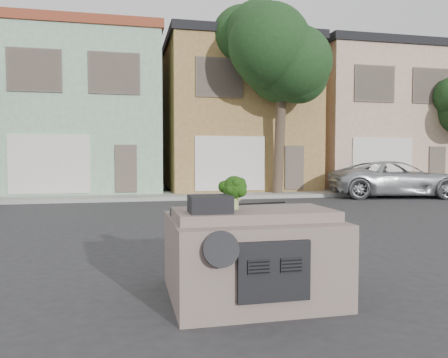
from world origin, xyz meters
name	(u,v)px	position (x,y,z in m)	size (l,w,h in m)	color
ground_plane	(207,247)	(0.00, 0.00, 0.00)	(120.00, 120.00, 0.00)	#303033
sidewalk	(163,196)	(0.00, 10.50, 0.07)	(40.00, 3.00, 0.15)	gray
townhouse_mint	(85,116)	(-3.50, 14.50, 3.77)	(7.20, 8.20, 7.55)	#8DB495
townhouse_tan	(232,119)	(4.00, 14.50, 3.77)	(7.20, 8.20, 7.55)	#9B7843
townhouse_beige	(359,121)	(11.50, 14.50, 3.77)	(7.20, 8.20, 7.55)	tan
silver_pickup	(396,197)	(9.88, 8.51, 0.00)	(2.58, 5.60, 1.56)	#ACAFB2
tree_near	(280,99)	(5.00, 9.80, 4.25)	(4.40, 4.00, 8.50)	#1A3918
car_dashboard	(250,252)	(0.00, -3.00, 0.56)	(2.00, 1.80, 1.12)	#75635B
instrument_hump	(210,204)	(-0.58, -3.35, 1.22)	(0.48, 0.38, 0.20)	black
wiper_arm	(262,203)	(0.28, -2.62, 1.13)	(0.70, 0.03, 0.02)	black
broccoli	(234,192)	(-0.22, -3.08, 1.33)	(0.34, 0.34, 0.42)	#16330A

